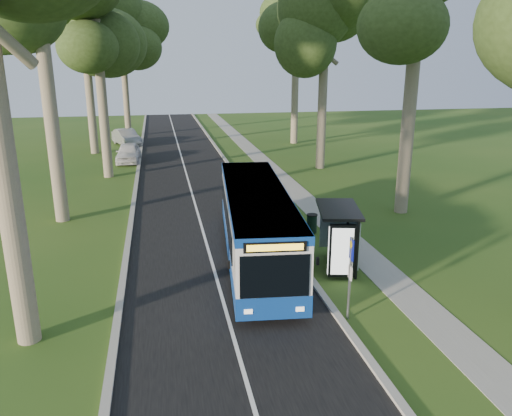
{
  "coord_description": "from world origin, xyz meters",
  "views": [
    {
      "loc": [
        -5.41,
        -18.22,
        8.04
      ],
      "look_at": [
        -1.22,
        2.98,
        1.6
      ],
      "focal_mm": 35.0,
      "sensor_mm": 36.0,
      "label": 1
    }
  ],
  "objects_px": {
    "bus": "(256,224)",
    "bus_stop_sign": "(350,269)",
    "litter_bin": "(312,223)",
    "car_silver": "(126,137)",
    "bus_shelter": "(345,229)",
    "car_white": "(128,153)"
  },
  "relations": [
    {
      "from": "litter_bin",
      "to": "car_white",
      "type": "distance_m",
      "value": 21.8
    },
    {
      "from": "bus",
      "to": "bus_stop_sign",
      "type": "distance_m",
      "value": 5.78
    },
    {
      "from": "bus_shelter",
      "to": "car_white",
      "type": "xyz_separation_m",
      "value": [
        -9.37,
        24.16,
        -0.96
      ]
    },
    {
      "from": "car_silver",
      "to": "car_white",
      "type": "bearing_deg",
      "value": -106.65
    },
    {
      "from": "litter_bin",
      "to": "bus",
      "type": "bearing_deg",
      "value": -139.3
    },
    {
      "from": "litter_bin",
      "to": "car_silver",
      "type": "distance_m",
      "value": 30.01
    },
    {
      "from": "bus",
      "to": "car_silver",
      "type": "height_order",
      "value": "bus"
    },
    {
      "from": "bus",
      "to": "litter_bin",
      "type": "relative_size",
      "value": 12.59
    },
    {
      "from": "bus",
      "to": "bus_shelter",
      "type": "distance_m",
      "value": 3.62
    },
    {
      "from": "bus",
      "to": "car_silver",
      "type": "distance_m",
      "value": 31.85
    },
    {
      "from": "bus_stop_sign",
      "to": "bus_shelter",
      "type": "height_order",
      "value": "bus_stop_sign"
    },
    {
      "from": "bus_stop_sign",
      "to": "car_white",
      "type": "bearing_deg",
      "value": 113.74
    },
    {
      "from": "bus_stop_sign",
      "to": "car_white",
      "type": "distance_m",
      "value": 29.08
    },
    {
      "from": "bus_shelter",
      "to": "bus_stop_sign",
      "type": "bearing_deg",
      "value": -95.84
    },
    {
      "from": "bus",
      "to": "car_white",
      "type": "bearing_deg",
      "value": 110.9
    },
    {
      "from": "bus_shelter",
      "to": "car_white",
      "type": "distance_m",
      "value": 25.93
    },
    {
      "from": "bus",
      "to": "litter_bin",
      "type": "xyz_separation_m",
      "value": [
        3.31,
        2.84,
        -1.1
      ]
    },
    {
      "from": "bus",
      "to": "bus_stop_sign",
      "type": "bearing_deg",
      "value": -64.82
    },
    {
      "from": "litter_bin",
      "to": "car_white",
      "type": "height_order",
      "value": "car_white"
    },
    {
      "from": "car_white",
      "to": "bus",
      "type": "bearing_deg",
      "value": -72.49
    },
    {
      "from": "car_silver",
      "to": "bus",
      "type": "bearing_deg",
      "value": -98.24
    },
    {
      "from": "car_silver",
      "to": "bus_stop_sign",
      "type": "bearing_deg",
      "value": -97.11
    }
  ]
}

